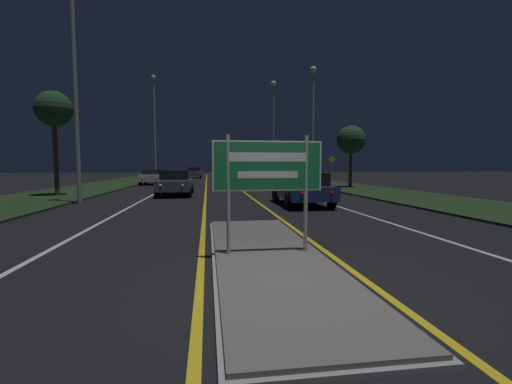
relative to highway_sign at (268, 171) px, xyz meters
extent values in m
plane|color=black|center=(0.00, -1.49, -1.58)|extent=(160.00, 160.00, 0.00)
cube|color=#999993|center=(0.00, 0.00, -1.55)|extent=(2.02, 7.26, 0.05)
cube|color=#66605B|center=(0.00, 0.00, -1.53)|extent=(1.90, 7.14, 0.10)
cube|color=#1E3319|center=(-9.50, 18.51, -1.54)|extent=(5.00, 100.00, 0.08)
cube|color=#1E3319|center=(9.50, 18.51, -1.54)|extent=(5.00, 100.00, 0.08)
cube|color=gold|center=(-1.20, 23.51, -1.58)|extent=(0.12, 70.00, 0.01)
cube|color=gold|center=(1.20, 23.51, -1.58)|extent=(0.12, 70.00, 0.01)
cube|color=silver|center=(-4.20, 23.51, -1.58)|extent=(0.12, 70.00, 0.01)
cube|color=silver|center=(4.20, 23.51, -1.58)|extent=(0.12, 70.00, 0.01)
cube|color=silver|center=(-7.20, 23.51, -1.58)|extent=(0.10, 70.00, 0.01)
cube|color=silver|center=(7.20, 23.51, -1.58)|extent=(0.10, 70.00, 0.01)
cylinder|color=#9E9E99|center=(-0.71, 0.00, -0.42)|extent=(0.07, 0.07, 2.12)
cylinder|color=#9E9E99|center=(0.71, 0.00, -0.42)|extent=(0.07, 0.07, 2.12)
cube|color=#19703D|center=(0.00, 0.00, 0.09)|extent=(1.98, 0.04, 0.90)
cube|color=white|center=(0.00, -0.02, 0.09)|extent=(1.98, 0.00, 0.90)
cube|color=#19703D|center=(0.00, -0.02, 0.09)|extent=(1.92, 0.01, 0.84)
cube|color=white|center=(0.00, -0.02, 0.25)|extent=(1.38, 0.01, 0.16)
cube|color=white|center=(0.00, -0.02, -0.06)|extent=(1.09, 0.01, 0.13)
cylinder|color=#9E9E99|center=(-6.59, 9.67, 3.61)|extent=(0.18, 0.18, 10.37)
cylinder|color=#9E9E99|center=(-6.40, 30.53, 3.66)|extent=(0.18, 0.18, 10.47)
sphere|color=beige|center=(-6.40, 30.53, 9.03)|extent=(0.46, 0.46, 0.46)
cylinder|color=#9E9E99|center=(6.13, 16.96, 2.44)|extent=(0.18, 0.18, 8.05)
sphere|color=beige|center=(6.13, 16.96, 6.60)|extent=(0.45, 0.45, 0.45)
cylinder|color=#9E9E99|center=(6.22, 31.68, 3.65)|extent=(0.18, 0.18, 10.46)
sphere|color=beige|center=(6.22, 31.68, 9.07)|extent=(0.61, 0.61, 0.61)
cube|color=navy|center=(2.88, 8.01, -0.98)|extent=(1.80, 4.17, 0.56)
cube|color=black|center=(2.88, 7.76, -0.45)|extent=(1.58, 2.17, 0.50)
sphere|color=red|center=(2.32, 5.95, -0.91)|extent=(0.14, 0.14, 0.14)
sphere|color=red|center=(3.44, 5.95, -0.91)|extent=(0.14, 0.14, 0.14)
cylinder|color=black|center=(2.02, 9.31, -1.26)|extent=(0.22, 0.64, 0.64)
cylinder|color=black|center=(3.74, 9.31, -1.26)|extent=(0.22, 0.64, 0.64)
cylinder|color=black|center=(2.02, 6.72, -1.26)|extent=(0.22, 0.64, 0.64)
cylinder|color=black|center=(3.74, 6.72, -1.26)|extent=(0.22, 0.64, 0.64)
cube|color=maroon|center=(5.70, 17.79, -0.89)|extent=(1.83, 4.40, 0.69)
cube|color=black|center=(5.70, 17.53, -0.33)|extent=(1.61, 2.29, 0.43)
sphere|color=red|center=(5.14, 15.61, -0.80)|extent=(0.14, 0.14, 0.14)
sphere|color=red|center=(6.27, 15.61, -0.80)|extent=(0.14, 0.14, 0.14)
cylinder|color=black|center=(4.83, 19.16, -1.23)|extent=(0.22, 0.69, 0.69)
cylinder|color=black|center=(6.58, 19.16, -1.23)|extent=(0.22, 0.69, 0.69)
cylinder|color=black|center=(4.83, 16.43, -1.23)|extent=(0.22, 0.69, 0.69)
cylinder|color=black|center=(6.58, 16.43, -1.23)|extent=(0.22, 0.69, 0.69)
cube|color=#4C514C|center=(-2.86, 13.58, -0.97)|extent=(1.75, 4.23, 0.55)
cube|color=black|center=(-2.86, 13.83, -0.43)|extent=(1.54, 2.20, 0.52)
sphere|color=white|center=(-3.41, 11.49, -0.90)|extent=(0.14, 0.14, 0.14)
sphere|color=white|center=(-2.32, 11.49, -0.90)|extent=(0.14, 0.14, 0.14)
cylinder|color=black|center=(-3.70, 12.27, -1.24)|extent=(0.22, 0.67, 0.67)
cylinder|color=black|center=(-2.03, 12.27, -1.24)|extent=(0.22, 0.67, 0.67)
cylinder|color=black|center=(-3.70, 14.89, -1.24)|extent=(0.22, 0.67, 0.67)
cylinder|color=black|center=(-2.03, 14.89, -1.24)|extent=(0.22, 0.67, 0.67)
cube|color=silver|center=(-5.87, 25.19, -0.99)|extent=(1.78, 4.09, 0.58)
cube|color=black|center=(-5.87, 25.44, -0.49)|extent=(1.57, 2.13, 0.42)
sphere|color=white|center=(-6.42, 23.17, -0.91)|extent=(0.14, 0.14, 0.14)
sphere|color=white|center=(-5.32, 23.17, -0.91)|extent=(0.14, 0.14, 0.14)
cylinder|color=black|center=(-6.72, 23.92, -1.27)|extent=(0.22, 0.61, 0.61)
cylinder|color=black|center=(-5.02, 23.92, -1.27)|extent=(0.22, 0.61, 0.61)
cylinder|color=black|center=(-6.72, 26.46, -1.27)|extent=(0.22, 0.61, 0.61)
cylinder|color=black|center=(-5.02, 26.46, -1.27)|extent=(0.22, 0.61, 0.61)
cube|color=#4C514C|center=(-2.84, 40.66, -0.93)|extent=(1.80, 4.49, 0.63)
cube|color=black|center=(-2.84, 40.92, -0.39)|extent=(1.58, 2.33, 0.45)
sphere|color=white|center=(-3.39, 38.43, -0.85)|extent=(0.14, 0.14, 0.14)
sphere|color=white|center=(-2.28, 38.43, -0.85)|extent=(0.14, 0.14, 0.14)
cylinder|color=black|center=(-3.70, 39.26, -1.25)|extent=(0.22, 0.67, 0.67)
cylinder|color=black|center=(-1.98, 39.26, -1.25)|extent=(0.22, 0.67, 0.67)
cylinder|color=black|center=(-3.70, 42.05, -1.25)|extent=(0.22, 0.67, 0.67)
cylinder|color=black|center=(-1.98, 42.05, -1.25)|extent=(0.22, 0.67, 0.67)
cylinder|color=#9E9E99|center=(9.24, 21.36, -0.42)|extent=(0.06, 0.06, 2.15)
cube|color=yellow|center=(9.24, 21.36, 0.59)|extent=(0.60, 0.02, 0.60)
cylinder|color=#4C3823|center=(-9.11, 13.65, 0.59)|extent=(0.24, 0.24, 4.17)
sphere|color=#1E4223|center=(-9.11, 13.65, 3.10)|extent=(1.87, 1.87, 1.87)
cylinder|color=#4C3823|center=(9.52, 18.30, 0.01)|extent=(0.24, 0.24, 3.03)
sphere|color=#1E4223|center=(9.52, 18.30, 2.00)|extent=(2.10, 2.10, 2.10)
camera|label=1|loc=(-1.07, -6.05, 0.10)|focal=24.00mm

